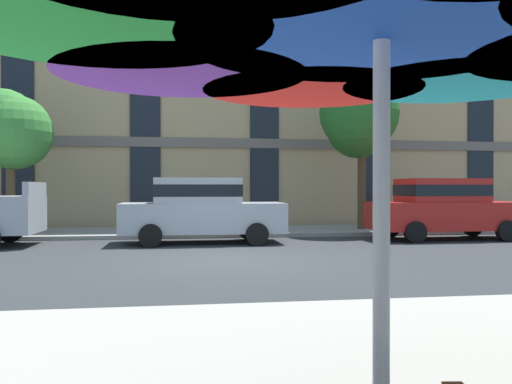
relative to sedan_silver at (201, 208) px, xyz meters
The scene contains 7 objects.
ground_plane 3.84m from the sedan_silver, 83.56° to the right, with size 120.00×120.00×0.00m, color #2D3033.
sidewalk_far 3.25m from the sedan_silver, 82.33° to the left, with size 56.00×3.60×0.12m, color gray.
apartment_building 12.54m from the sedan_silver, 87.88° to the left, with size 44.29×12.08×12.80m.
sedan_silver is the anchor object (origin of this frame).
sedan_red 7.10m from the sedan_silver, ahead, with size 4.40×1.98×1.78m.
street_tree_left 6.81m from the sedan_silver, 154.51° to the left, with size 2.55×2.30×4.57m.
street_tree_middle 6.78m from the sedan_silver, 25.62° to the left, with size 2.71×2.98×5.40m.
Camera 1 is at (-1.06, -10.77, 1.50)m, focal length 37.05 mm.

